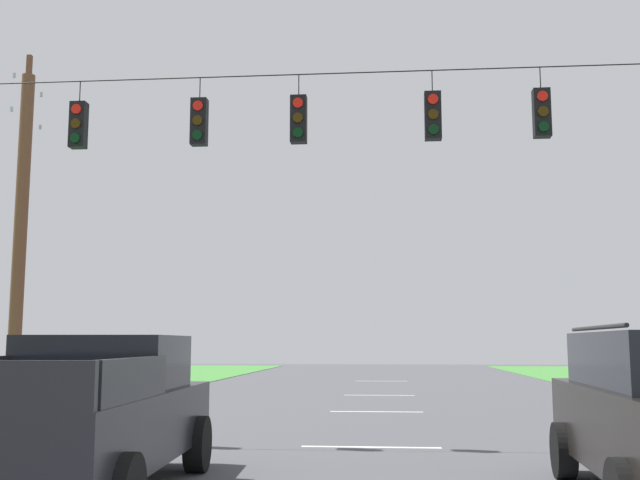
{
  "coord_description": "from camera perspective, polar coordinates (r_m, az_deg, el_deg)",
  "views": [
    {
      "loc": [
        0.31,
        -5.64,
        1.86
      ],
      "look_at": [
        -0.9,
        8.04,
        3.72
      ],
      "focal_mm": 42.5,
      "sensor_mm": 36.0,
      "label": 1
    }
  ],
  "objects": [
    {
      "name": "lane_dash_2",
      "position": [
        27.43,
        4.47,
        -11.57
      ],
      "size": [
        2.5,
        0.15,
        0.01
      ],
      "primitive_type": "cube",
      "rotation": [
        0.0,
        0.0,
        1.57
      ],
      "color": "white",
      "rests_on": "ground"
    },
    {
      "name": "lane_dash_0",
      "position": [
        14.04,
        3.87,
        -15.29
      ],
      "size": [
        2.5,
        0.15,
        0.01
      ],
      "primitive_type": "cube",
      "rotation": [
        0.0,
        0.0,
        1.57
      ],
      "color": "white",
      "rests_on": "ground"
    },
    {
      "name": "utility_pole_near_left",
      "position": [
        20.87,
        -21.64,
        0.46
      ],
      "size": [
        0.33,
        1.67,
        9.41
      ],
      "color": "brown",
      "rests_on": "ground"
    },
    {
      "name": "overhead_signal_span",
      "position": [
        14.62,
        3.5,
        2.48
      ],
      "size": [
        17.53,
        0.31,
        7.63
      ],
      "color": "brown",
      "rests_on": "ground"
    },
    {
      "name": "lane_dash_3",
      "position": [
        37.37,
        4.63,
        -10.54
      ],
      "size": [
        2.5,
        0.15,
        0.01
      ],
      "primitive_type": "cube",
      "rotation": [
        0.0,
        0.0,
        1.57
      ],
      "color": "white",
      "rests_on": "ground"
    },
    {
      "name": "lane_dash_1",
      "position": [
        20.99,
        4.28,
        -12.77
      ],
      "size": [
        2.5,
        0.15,
        0.01
      ],
      "primitive_type": "cube",
      "rotation": [
        0.0,
        0.0,
        1.57
      ],
      "color": "white",
      "rests_on": "ground"
    },
    {
      "name": "pickup_truck",
      "position": [
        10.0,
        -16.94,
        -12.51
      ],
      "size": [
        2.5,
        5.49,
        1.95
      ],
      "color": "black",
      "rests_on": "ground"
    }
  ]
}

